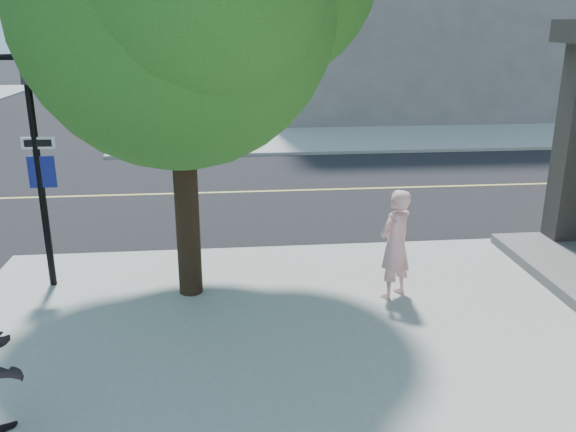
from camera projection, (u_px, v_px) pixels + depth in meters
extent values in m
plane|color=black|center=(67.00, 259.00, 11.62)|extent=(140.00, 140.00, 0.00)
cube|color=black|center=(110.00, 196.00, 15.88)|extent=(140.00, 9.00, 0.01)
cube|color=#9D9E95|center=(414.00, 104.00, 33.24)|extent=(29.00, 25.00, 0.12)
cube|color=#35302B|center=(574.00, 141.00, 11.39)|extent=(0.55, 0.55, 4.20)
imported|color=#F5ACAA|center=(395.00, 244.00, 9.54)|extent=(0.78, 0.73, 1.79)
cylinder|color=black|center=(185.00, 180.00, 9.37)|extent=(0.38, 0.38, 3.82)
sphere|color=#2D6C1F|center=(176.00, 7.00, 8.59)|extent=(4.67, 4.67, 4.67)
cylinder|color=black|center=(39.00, 172.00, 9.63)|extent=(0.11, 0.11, 3.94)
cube|color=white|center=(38.00, 143.00, 9.47)|extent=(0.52, 0.04, 0.19)
cube|color=navy|center=(42.00, 172.00, 9.62)|extent=(0.42, 0.04, 0.52)
imported|color=black|center=(29.00, 95.00, 9.26)|extent=(0.15, 0.19, 0.94)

